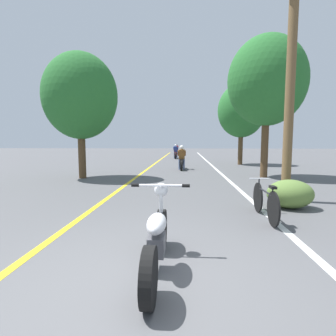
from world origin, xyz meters
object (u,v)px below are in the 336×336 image
Objects in this scene: roadside_tree_right_near at (267,81)px; bicycle_parked at (265,201)px; motorcycle_rider_mid at (176,153)px; utility_pole at (291,74)px; motorcycle_foreground at (157,237)px; motorcycle_rider_far at (177,150)px; roadside_tree_left at (80,96)px; roadside_tree_right_far at (241,111)px; motorcycle_rider_lead at (182,160)px.

bicycle_parked is (-1.92, -6.63, -3.91)m from roadside_tree_right_near.
roadside_tree_right_near reaches higher than motorcycle_rider_mid.
utility_pole reaches higher than motorcycle_foreground.
roadside_tree_right_near reaches higher than motorcycle_rider_far.
motorcycle_foreground is (4.21, -8.15, -3.15)m from roadside_tree_left.
roadside_tree_right_near reaches higher than bicycle_parked.
roadside_tree_left is at bearing -104.74° from motorcycle_rider_mid.
roadside_tree_right_near is 1.11× the size of roadside_tree_right_far.
motorcycle_rider_far is at bearing 107.97° from roadside_tree_right_far.
motorcycle_foreground is 1.15× the size of bicycle_parked.
motorcycle_foreground is at bearing -113.72° from roadside_tree_right_near.
roadside_tree_right_far reaches higher than roadside_tree_left.
motorcycle_rider_mid reaches higher than bicycle_parked.
motorcycle_rider_lead is at bearing -85.96° from motorcycle_rider_mid.
bicycle_parked is at bearing -106.11° from roadside_tree_right_near.
roadside_tree_right_near is at bearing 66.28° from motorcycle_foreground.
roadside_tree_left reaches higher than motorcycle_rider_lead.
motorcycle_rider_mid is (-0.55, 22.07, 0.10)m from motorcycle_foreground.
motorcycle_rider_lead reaches higher than motorcycle_rider_mid.
bicycle_parked is at bearing -82.55° from motorcycle_rider_mid.
utility_pole is 3.38× the size of motorcycle_rider_lead.
motorcycle_rider_far is at bearing 91.34° from motorcycle_rider_mid.
utility_pole is 11.60m from roadside_tree_right_far.
roadside_tree_right_far is at bearing -72.03° from motorcycle_rider_far.
roadside_tree_right_near is 7.94m from bicycle_parked.
bicycle_parked is (1.87, -9.72, -0.17)m from motorcycle_rider_lead.
roadside_tree_right_near is 3.59× the size of bicycle_parked.
motorcycle_foreground is 31.04m from motorcycle_rider_far.
motorcycle_foreground reaches higher than bicycle_parked.
roadside_tree_right_near is at bearing -77.95° from motorcycle_rider_far.
roadside_tree_left is 23.33m from motorcycle_rider_far.
utility_pole is 1.16× the size of roadside_tree_right_far.
bicycle_parked is at bearing -84.45° from motorcycle_rider_far.
motorcycle_rider_mid is at bearing 108.96° from roadside_tree_right_near.
roadside_tree_right_far is 3.23× the size of bicycle_parked.
roadside_tree_right_far is (1.15, 11.53, 0.38)m from utility_pole.
roadside_tree_right_far is at bearing 84.31° from utility_pole.
motorcycle_foreground is 3.10m from bicycle_parked.
utility_pole is 3.63m from bicycle_parked.
roadside_tree_right_far is at bearing 41.40° from roadside_tree_left.
utility_pole reaches higher than roadside_tree_right_far.
roadside_tree_left is 2.61× the size of motorcycle_rider_far.
bicycle_parked is at bearing -121.57° from utility_pole.
motorcycle_rider_lead is 0.92× the size of motorcycle_rider_mid.
roadside_tree_left is 9.70m from motorcycle_foreground.
roadside_tree_left is at bearing -174.22° from roadside_tree_right_near.
roadside_tree_right_near is at bearing -92.56° from roadside_tree_right_far.
motorcycle_rider_mid is 1.21× the size of bicycle_parked.
roadside_tree_left reaches higher than motorcycle_foreground.
roadside_tree_right_far is at bearing 74.80° from motorcycle_foreground.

